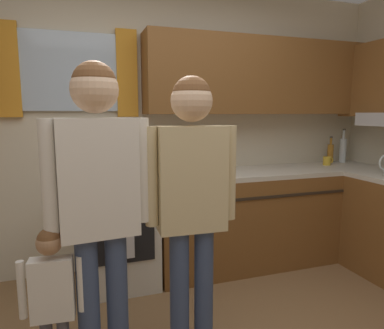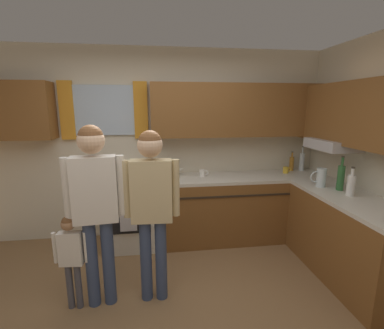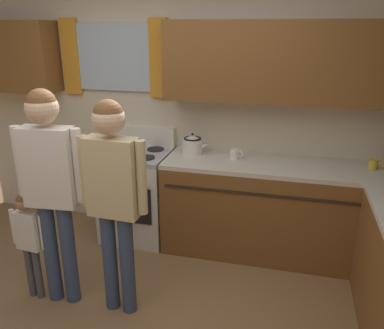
% 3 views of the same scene
% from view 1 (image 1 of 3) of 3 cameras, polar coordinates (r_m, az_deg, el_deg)
% --- Properties ---
extents(back_wall_unit, '(4.60, 0.42, 2.60)m').
position_cam_1_polar(back_wall_unit, '(3.23, -5.24, 9.36)').
color(back_wall_unit, beige).
rests_on(back_wall_unit, ground).
extents(kitchen_counter_run, '(2.34, 2.11, 0.90)m').
position_cam_1_polar(kitchen_counter_run, '(3.40, 21.63, -9.05)').
color(kitchen_counter_run, brown).
rests_on(kitchen_counter_run, ground).
extents(stove_oven, '(0.65, 0.67, 1.10)m').
position_cam_1_polar(stove_oven, '(3.04, -12.41, -10.33)').
color(stove_oven, silver).
rests_on(stove_oven, ground).
extents(bottle_tall_clear, '(0.07, 0.07, 0.37)m').
position_cam_1_polar(bottle_tall_clear, '(4.14, 23.52, 2.26)').
color(bottle_tall_clear, silver).
rests_on(bottle_tall_clear, kitchen_counter_run).
extents(bottle_oil_amber, '(0.06, 0.06, 0.29)m').
position_cam_1_polar(bottle_oil_amber, '(4.06, 21.76, 1.80)').
color(bottle_oil_amber, '#B27223').
rests_on(bottle_oil_amber, kitchen_counter_run).
extents(mug_ceramic_white, '(0.13, 0.08, 0.09)m').
position_cam_1_polar(mug_ceramic_white, '(3.21, 4.78, -0.35)').
color(mug_ceramic_white, white).
rests_on(mug_ceramic_white, kitchen_counter_run).
extents(mug_mustard_yellow, '(0.12, 0.08, 0.09)m').
position_cam_1_polar(mug_mustard_yellow, '(3.86, 21.32, 0.57)').
color(mug_mustard_yellow, gold).
rests_on(mug_mustard_yellow, kitchen_counter_run).
extents(stovetop_kettle, '(0.27, 0.20, 0.21)m').
position_cam_1_polar(stovetop_kettle, '(3.11, -2.71, 0.28)').
color(stovetop_kettle, silver).
rests_on(stovetop_kettle, kitchen_counter_run).
extents(adult_holding_child, '(0.52, 0.23, 1.68)m').
position_cam_1_polar(adult_holding_child, '(1.78, -15.08, -4.16)').
color(adult_holding_child, '#38476B').
rests_on(adult_holding_child, ground).
extents(adult_in_plaid, '(0.51, 0.22, 1.63)m').
position_cam_1_polar(adult_in_plaid, '(1.88, -0.05, -4.20)').
color(adult_in_plaid, '#38476B').
rests_on(adult_in_plaid, ground).
extents(small_child, '(0.31, 0.12, 0.90)m').
position_cam_1_polar(small_child, '(1.92, -21.93, -19.26)').
color(small_child, '#4C4C56').
rests_on(small_child, ground).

